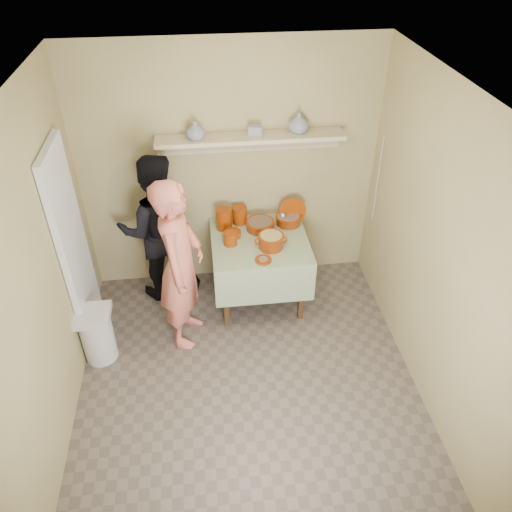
{
  "coord_description": "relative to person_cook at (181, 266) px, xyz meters",
  "views": [
    {
      "loc": [
        -0.28,
        -2.81,
        3.63
      ],
      "look_at": [
        0.15,
        0.75,
        0.95
      ],
      "focal_mm": 35.0,
      "sensor_mm": 36.0,
      "label": 1
    }
  ],
  "objects": [
    {
      "name": "cazuela_meat_a",
      "position": [
        0.81,
        0.65,
        -0.04
      ],
      "size": [
        0.3,
        0.3,
        0.1
      ],
      "color": "#5F1B04",
      "rests_on": "serving_table"
    },
    {
      "name": "plate_stack_b",
      "position": [
        0.61,
        0.81,
        -0.01
      ],
      "size": [
        0.15,
        0.15,
        0.18
      ],
      "primitive_type": "cylinder",
      "color": "#762704",
      "rests_on": "serving_table"
    },
    {
      "name": "propped_lid",
      "position": [
        1.16,
        0.77,
        0.02
      ],
      "size": [
        0.29,
        0.1,
        0.28
      ],
      "primitive_type": "cylinder",
      "rotation": [
        1.29,
        0.0,
        -0.02
      ],
      "color": "#762704",
      "rests_on": "serving_table"
    },
    {
      "name": "cazuela_meat_b",
      "position": [
        1.12,
        0.73,
        -0.04
      ],
      "size": [
        0.28,
        0.28,
        0.1
      ],
      "color": "#5F1B04",
      "rests_on": "serving_table"
    },
    {
      "name": "person_helper",
      "position": [
        -0.25,
        0.71,
        -0.05
      ],
      "size": [
        0.85,
        0.69,
        1.62
      ],
      "primitive_type": "imported",
      "rotation": [
        0.0,
        0.0,
        -3.04
      ],
      "color": "black",
      "rests_on": "ground"
    },
    {
      "name": "vase_right",
      "position": [
        1.19,
        0.84,
        0.96
      ],
      "size": [
        0.2,
        0.2,
        0.2
      ],
      "primitive_type": "imported",
      "rotation": [
        0.0,
        0.0,
        -0.04
      ],
      "color": "navy",
      "rests_on": "wall_shelf"
    },
    {
      "name": "ladle",
      "position": [
        1.05,
        0.72,
        0.01
      ],
      "size": [
        0.08,
        0.26,
        0.19
      ],
      "color": "silver",
      "rests_on": "cazuela_meat_b"
    },
    {
      "name": "person_cook",
      "position": [
        0.0,
        0.0,
        0.0
      ],
      "size": [
        0.54,
        0.7,
        1.73
      ],
      "primitive_type": "imported",
      "rotation": [
        0.0,
        0.0,
        1.36
      ],
      "color": "#D2695A",
      "rests_on": "ground"
    },
    {
      "name": "ground",
      "position": [
        0.53,
        -0.8,
        -0.86
      ],
      "size": [
        3.5,
        3.5,
        0.0
      ],
      "primitive_type": "plane",
      "color": "#61554C",
      "rests_on": "ground"
    },
    {
      "name": "tile_panel",
      "position": [
        -0.93,
        0.15,
        0.14
      ],
      "size": [
        0.06,
        0.7,
        2.0
      ],
      "primitive_type": "cube",
      "color": "silver",
      "rests_on": "ground"
    },
    {
      "name": "trash_bin",
      "position": [
        -0.82,
        -0.2,
        -0.58
      ],
      "size": [
        0.32,
        0.32,
        0.56
      ],
      "color": "silver",
      "rests_on": "ground"
    },
    {
      "name": "front_plate",
      "position": [
        0.77,
        0.11,
        -0.09
      ],
      "size": [
        0.16,
        0.16,
        0.03
      ],
      "color": "#762704",
      "rests_on": "serving_table"
    },
    {
      "name": "bowl_stack",
      "position": [
        0.48,
        0.42,
        -0.03
      ],
      "size": [
        0.13,
        0.13,
        0.13
      ],
      "primitive_type": "cylinder",
      "color": "#762704",
      "rests_on": "serving_table"
    },
    {
      "name": "plate_stack_a",
      "position": [
        0.44,
        0.72,
        0.01
      ],
      "size": [
        0.17,
        0.17,
        0.22
      ],
      "primitive_type": "cylinder",
      "color": "#762704",
      "rests_on": "serving_table"
    },
    {
      "name": "cazuela_rice",
      "position": [
        0.87,
        0.32,
        -0.02
      ],
      "size": [
        0.33,
        0.25,
        0.14
      ],
      "color": "#5F1B04",
      "rests_on": "serving_table"
    },
    {
      "name": "electrical_cord",
      "position": [
        2.0,
        0.68,
        0.39
      ],
      "size": [
        0.01,
        0.05,
        0.9
      ],
      "color": "silver",
      "rests_on": "wall_shelf"
    },
    {
      "name": "serving_table",
      "position": [
        0.78,
        0.48,
        -0.22
      ],
      "size": [
        0.97,
        0.97,
        0.76
      ],
      "color": "#4C2D16",
      "rests_on": "ground"
    },
    {
      "name": "empty_bowl",
      "position": [
        0.51,
        0.56,
        -0.08
      ],
      "size": [
        0.18,
        0.18,
        0.05
      ],
      "primitive_type": "cylinder",
      "color": "#762704",
      "rests_on": "serving_table"
    },
    {
      "name": "wall_shelf",
      "position": [
        0.73,
        0.85,
        0.81
      ],
      "size": [
        1.8,
        0.25,
        0.21
      ],
      "color": "#C3B291",
      "rests_on": "room_shell"
    },
    {
      "name": "vase_left",
      "position": [
        0.22,
        0.8,
        0.95
      ],
      "size": [
        0.24,
        0.24,
        0.18
      ],
      "primitive_type": "imported",
      "rotation": [
        0.0,
        0.0,
        0.67
      ],
      "color": "navy",
      "rests_on": "wall_shelf"
    },
    {
      "name": "ceramic_box",
      "position": [
        0.77,
        0.83,
        0.9
      ],
      "size": [
        0.14,
        0.1,
        0.09
      ],
      "primitive_type": "cube",
      "rotation": [
        0.0,
        0.0,
        -0.11
      ],
      "color": "navy",
      "rests_on": "wall_shelf"
    },
    {
      "name": "room_shell",
      "position": [
        0.53,
        -0.8,
        0.75
      ],
      "size": [
        3.04,
        3.54,
        2.62
      ],
      "color": "tan",
      "rests_on": "ground"
    }
  ]
}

